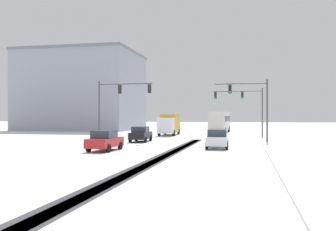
{
  "coord_description": "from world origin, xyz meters",
  "views": [
    {
      "loc": [
        6.69,
        -8.87,
        2.79
      ],
      "look_at": [
        0.0,
        22.6,
        2.8
      ],
      "focal_mm": 39.69,
      "sensor_mm": 36.0,
      "label": 1
    }
  ],
  "objects_px": {
    "traffic_signal_near_right": "(253,100)",
    "office_building_far_left_block": "(83,91)",
    "car_red_third": "(105,141)",
    "traffic_signal_far_right": "(245,102)",
    "bus_oncoming": "(220,120)",
    "traffic_signal_near_left": "(117,98)",
    "car_white_second": "(217,139)",
    "car_black_lead": "(141,134)",
    "box_truck_delivery": "(169,124)"
  },
  "relations": [
    {
      "from": "car_black_lead",
      "to": "office_building_far_left_block",
      "type": "height_order",
      "value": "office_building_far_left_block"
    },
    {
      "from": "car_black_lead",
      "to": "traffic_signal_near_right",
      "type": "bearing_deg",
      "value": 5.21
    },
    {
      "from": "traffic_signal_near_right",
      "to": "office_building_far_left_block",
      "type": "height_order",
      "value": "office_building_far_left_block"
    },
    {
      "from": "car_white_second",
      "to": "box_truck_delivery",
      "type": "xyz_separation_m",
      "value": [
        -8.34,
        19.87,
        0.82
      ]
    },
    {
      "from": "traffic_signal_near_right",
      "to": "traffic_signal_far_right",
      "type": "bearing_deg",
      "value": 94.07
    },
    {
      "from": "office_building_far_left_block",
      "to": "car_red_third",
      "type": "bearing_deg",
      "value": -62.97
    },
    {
      "from": "car_red_third",
      "to": "traffic_signal_near_right",
      "type": "bearing_deg",
      "value": 44.62
    },
    {
      "from": "traffic_signal_near_right",
      "to": "car_red_third",
      "type": "xyz_separation_m",
      "value": [
        -11.59,
        -11.44,
        -3.57
      ]
    },
    {
      "from": "traffic_signal_near_right",
      "to": "car_red_third",
      "type": "bearing_deg",
      "value": -135.38
    },
    {
      "from": "car_red_third",
      "to": "box_truck_delivery",
      "type": "distance_m",
      "value": 23.93
    },
    {
      "from": "traffic_signal_near_right",
      "to": "car_white_second",
      "type": "bearing_deg",
      "value": -112.3
    },
    {
      "from": "traffic_signal_near_right",
      "to": "traffic_signal_near_left",
      "type": "bearing_deg",
      "value": -171.57
    },
    {
      "from": "bus_oncoming",
      "to": "car_white_second",
      "type": "bearing_deg",
      "value": -86.39
    },
    {
      "from": "office_building_far_left_block",
      "to": "traffic_signal_near_right",
      "type": "bearing_deg",
      "value": -42.23
    },
    {
      "from": "traffic_signal_far_right",
      "to": "bus_oncoming",
      "type": "xyz_separation_m",
      "value": [
        -4.01,
        9.61,
        -2.68
      ]
    },
    {
      "from": "car_white_second",
      "to": "bus_oncoming",
      "type": "distance_m",
      "value": 29.11
    },
    {
      "from": "traffic_signal_near_left",
      "to": "car_white_second",
      "type": "xyz_separation_m",
      "value": [
        10.9,
        -5.33,
        -3.83
      ]
    },
    {
      "from": "traffic_signal_near_left",
      "to": "car_black_lead",
      "type": "distance_m",
      "value": 4.56
    },
    {
      "from": "traffic_signal_near_left",
      "to": "car_red_third",
      "type": "xyz_separation_m",
      "value": [
        2.34,
        -9.38,
        -3.83
      ]
    },
    {
      "from": "traffic_signal_far_right",
      "to": "traffic_signal_near_right",
      "type": "height_order",
      "value": "same"
    },
    {
      "from": "car_black_lead",
      "to": "car_white_second",
      "type": "bearing_deg",
      "value": -36.28
    },
    {
      "from": "car_white_second",
      "to": "office_building_far_left_block",
      "type": "relative_size",
      "value": 0.19
    },
    {
      "from": "traffic_signal_far_right",
      "to": "car_black_lead",
      "type": "distance_m",
      "value": 17.4
    },
    {
      "from": "traffic_signal_far_right",
      "to": "bus_oncoming",
      "type": "distance_m",
      "value": 10.75
    },
    {
      "from": "car_black_lead",
      "to": "car_white_second",
      "type": "distance_m",
      "value": 10.7
    },
    {
      "from": "traffic_signal_near_right",
      "to": "car_black_lead",
      "type": "height_order",
      "value": "traffic_signal_near_right"
    },
    {
      "from": "car_white_second",
      "to": "car_red_third",
      "type": "relative_size",
      "value": 1.01
    },
    {
      "from": "car_white_second",
      "to": "office_building_far_left_block",
      "type": "height_order",
      "value": "office_building_far_left_block"
    },
    {
      "from": "car_black_lead",
      "to": "bus_oncoming",
      "type": "relative_size",
      "value": 0.38
    },
    {
      "from": "car_white_second",
      "to": "box_truck_delivery",
      "type": "relative_size",
      "value": 0.56
    },
    {
      "from": "box_truck_delivery",
      "to": "office_building_far_left_block",
      "type": "bearing_deg",
      "value": 141.14
    },
    {
      "from": "car_white_second",
      "to": "traffic_signal_near_left",
      "type": "bearing_deg",
      "value": 153.93
    },
    {
      "from": "traffic_signal_near_right",
      "to": "car_black_lead",
      "type": "xyz_separation_m",
      "value": [
        -11.66,
        -1.06,
        -3.57
      ]
    },
    {
      "from": "traffic_signal_far_right",
      "to": "traffic_signal_near_left",
      "type": "distance_m",
      "value": 19.22
    },
    {
      "from": "bus_oncoming",
      "to": "office_building_far_left_block",
      "type": "distance_m",
      "value": 29.25
    },
    {
      "from": "car_black_lead",
      "to": "car_red_third",
      "type": "relative_size",
      "value": 1.01
    },
    {
      "from": "traffic_signal_near_left",
      "to": "car_black_lead",
      "type": "bearing_deg",
      "value": 23.8
    },
    {
      "from": "car_black_lead",
      "to": "car_white_second",
      "type": "xyz_separation_m",
      "value": [
        8.63,
        -6.33,
        0.0
      ]
    },
    {
      "from": "traffic_signal_near_right",
      "to": "car_black_lead",
      "type": "distance_m",
      "value": 12.24
    },
    {
      "from": "traffic_signal_near_left",
      "to": "bus_oncoming",
      "type": "xyz_separation_m",
      "value": [
        9.07,
        23.69,
        -2.65
      ]
    },
    {
      "from": "traffic_signal_near_left",
      "to": "car_white_second",
      "type": "height_order",
      "value": "traffic_signal_near_left"
    },
    {
      "from": "car_red_third",
      "to": "box_truck_delivery",
      "type": "xyz_separation_m",
      "value": [
        0.22,
        23.92,
        0.82
      ]
    },
    {
      "from": "car_black_lead",
      "to": "bus_oncoming",
      "type": "bearing_deg",
      "value": 73.33
    },
    {
      "from": "traffic_signal_far_right",
      "to": "bus_oncoming",
      "type": "relative_size",
      "value": 0.6
    },
    {
      "from": "office_building_far_left_block",
      "to": "traffic_signal_near_left",
      "type": "bearing_deg",
      "value": -59.56
    },
    {
      "from": "bus_oncoming",
      "to": "office_building_far_left_block",
      "type": "bearing_deg",
      "value": 164.13
    },
    {
      "from": "car_black_lead",
      "to": "car_white_second",
      "type": "relative_size",
      "value": 1.0
    },
    {
      "from": "bus_oncoming",
      "to": "traffic_signal_far_right",
      "type": "bearing_deg",
      "value": -67.34
    },
    {
      "from": "traffic_signal_near_right",
      "to": "office_building_far_left_block",
      "type": "xyz_separation_m",
      "value": [
        -32.47,
        29.47,
        3.27
      ]
    },
    {
      "from": "car_red_third",
      "to": "office_building_far_left_block",
      "type": "distance_m",
      "value": 46.44
    }
  ]
}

